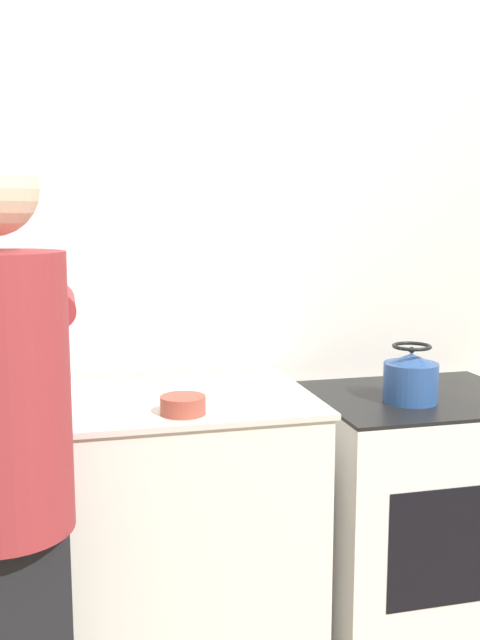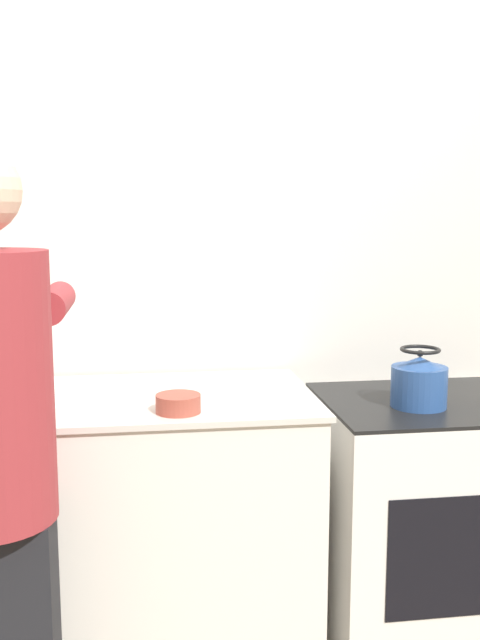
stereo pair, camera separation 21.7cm
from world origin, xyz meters
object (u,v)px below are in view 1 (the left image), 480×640
oven (416,517)px  cutting_board (34,406)px  kettle (411,378)px  bowl_prep (183,405)px  knife (40,401)px  person (5,473)px

oven → cutting_board: cutting_board is taller
cutting_board → kettle: 1.20m
bowl_prep → cutting_board: bearing=159.7°
knife → kettle: bearing=-28.6°
kettle → knife: bearing=178.6°
kettle → oven: bearing=41.4°
cutting_board → kettle: kettle is taller
kettle → bowl_prep: (-0.79, -0.13, -0.01)m
oven → bowl_prep: (-0.86, -0.20, 0.52)m
knife → oven: bearing=-25.4°
cutting_board → person: bearing=-96.6°
person → knife: person is taller
kettle → person: bearing=-161.3°
person → kettle: person is taller
kettle → bowl_prep: kettle is taller
cutting_board → kettle: bearing=-1.0°
oven → person: person is taller
oven → person: size_ratio=0.53×
oven → bowl_prep: size_ratio=6.78×
cutting_board → bowl_prep: 0.44m
bowl_prep → kettle: bearing=9.6°
oven → kettle: kettle is taller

